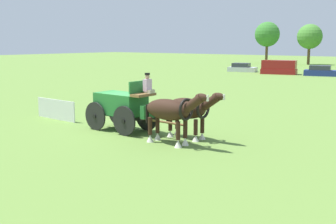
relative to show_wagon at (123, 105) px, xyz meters
name	(u,v)px	position (x,y,z in m)	size (l,w,h in m)	color
ground_plane	(121,130)	(-0.15, 0.00, -1.22)	(220.00, 220.00, 0.00)	olive
show_wagon	(123,105)	(0.00, 0.00, 0.00)	(5.50, 1.75, 2.81)	#236B2D
draft_horse_near	(189,110)	(3.43, 0.55, 0.07)	(3.05, 0.97, 2.15)	#331E14
draft_horse_off	(170,112)	(3.40, -0.75, 0.16)	(3.20, 0.95, 2.25)	#331E14
parked_vehicle_a	(242,68)	(-14.27, 39.24, -0.70)	(4.26, 2.72, 1.22)	silver
parked_vehicle_b	(279,67)	(-8.32, 38.21, -0.35)	(4.84, 2.97, 1.80)	maroon
parked_vehicle_c	(321,71)	(-2.99, 38.75, -0.67)	(4.46, 2.85, 1.28)	navy
tree_a	(267,34)	(-21.04, 62.17, 4.38)	(4.78, 4.78, 8.02)	brown
tree_b	(310,37)	(-13.25, 63.50, 3.91)	(4.57, 4.57, 7.44)	brown
sponsor_banner	(56,109)	(-4.96, -0.12, -0.67)	(3.20, 0.06, 1.10)	silver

